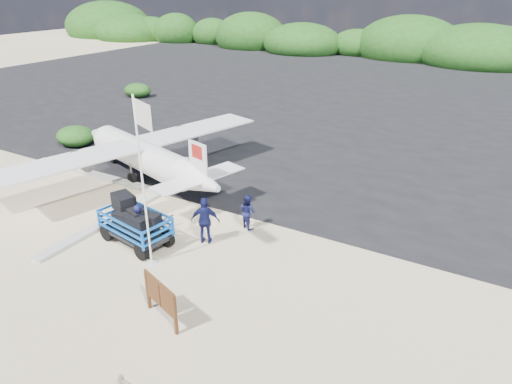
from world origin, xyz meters
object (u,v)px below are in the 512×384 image
crew_b (248,212)px  baggage_cart (138,243)px  crew_a (140,225)px  signboard (163,320)px  flagpole (152,263)px  crew_c (205,221)px

crew_b → baggage_cart: bearing=69.4°
baggage_cart → crew_a: crew_a is taller
signboard → flagpole: bearing=156.2°
baggage_cart → crew_b: size_ratio=2.07×
flagpole → crew_b: (1.72, 4.11, 0.76)m
crew_b → crew_c: 2.06m
crew_a → crew_c: size_ratio=0.92×
baggage_cart → crew_a: size_ratio=1.73×
signboard → crew_b: (-0.72, 6.35, 0.76)m
baggage_cart → crew_a: 0.96m
signboard → crew_c: size_ratio=0.92×
flagpole → crew_c: flagpole is taller
crew_c → signboard: bearing=85.1°
baggage_cart → signboard: size_ratio=1.73×
flagpole → crew_a: 1.66m
baggage_cart → crew_a: bearing=1.6°
crew_a → signboard: bearing=155.1°
crew_c → baggage_cart: bearing=6.8°
flagpole → baggage_cart: bearing=150.7°
crew_c → crew_b: bearing=-137.6°
crew_b → crew_c: size_ratio=0.77×
flagpole → signboard: size_ratio=3.49×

